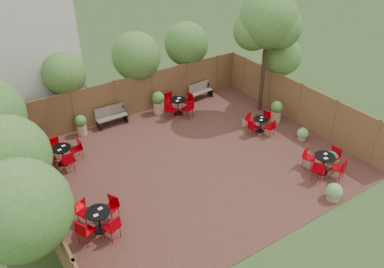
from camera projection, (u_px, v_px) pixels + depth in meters
ground at (192, 163)px, 15.93m from camera, size 80.00×80.00×0.00m
courtyard_paving at (192, 162)px, 15.92m from camera, size 12.00×10.00×0.02m
fence_back at (135, 95)px, 18.94m from camera, size 12.00×0.08×2.00m
fence_left at (37, 198)px, 12.59m from camera, size 0.08×10.00×2.00m
fence_right at (299, 104)px, 18.20m from camera, size 0.08×10.00×2.00m
neighbour_building at (9, 34)px, 17.38m from camera, size 5.00×4.00×8.00m
overhang_foliage at (89, 101)px, 14.64m from camera, size 15.55×10.74×2.75m
courtyard_tree at (268, 23)px, 17.44m from camera, size 2.78×2.68×5.88m
park_bench_left at (111, 116)px, 18.26m from camera, size 1.49×0.50×0.91m
park_bench_right at (200, 91)px, 20.63m from camera, size 1.40×0.58×0.84m
bistro_tables at (183, 150)px, 15.90m from camera, size 10.11×8.82×0.91m
planters at (134, 120)px, 17.70m from camera, size 11.47×4.48×1.16m
low_shrubs at (324, 164)px, 15.33m from camera, size 2.63×3.97×0.65m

